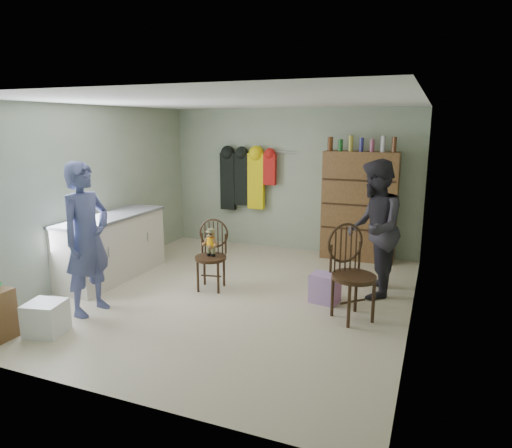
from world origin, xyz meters
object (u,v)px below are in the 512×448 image
at_px(counter, 112,246).
at_px(chair_front, 212,249).
at_px(dresser, 359,206).
at_px(chair_far, 351,269).

relative_size(counter, chair_front, 1.94).
bearing_deg(counter, dresser, 35.69).
bearing_deg(chair_front, dresser, 42.36).
xyz_separation_m(counter, dresser, (3.20, 2.30, 0.44)).
bearing_deg(chair_front, counter, 174.50).
height_order(chair_front, dresser, dresser).
bearing_deg(chair_far, counter, 132.99).
xyz_separation_m(chair_front, dresser, (1.63, 2.16, 0.36)).
height_order(chair_front, chair_far, chair_far).
bearing_deg(dresser, counter, -144.31).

